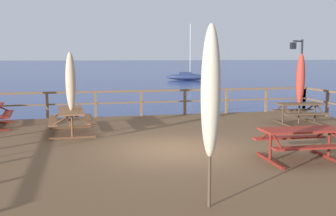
% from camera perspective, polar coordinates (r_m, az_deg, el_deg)
% --- Properties ---
extents(ground_plane, '(600.00, 600.00, 0.00)m').
position_cam_1_polar(ground_plane, '(10.93, 1.08, -10.54)').
color(ground_plane, navy).
extents(wooden_deck, '(15.32, 12.46, 0.90)m').
position_cam_1_polar(wooden_deck, '(10.80, 1.08, -8.28)').
color(wooden_deck, brown).
rests_on(wooden_deck, ground).
extents(railing_waterside_far, '(15.12, 0.10, 1.09)m').
position_cam_1_polar(railing_waterside_far, '(16.46, -3.88, 1.43)').
color(railing_waterside_far, brown).
rests_on(railing_waterside_far, wooden_deck).
extents(picnic_table_mid_right, '(1.69, 1.47, 0.78)m').
position_cam_1_polar(picnic_table_mid_right, '(15.37, 18.39, -0.13)').
color(picnic_table_mid_right, brown).
rests_on(picnic_table_mid_right, wooden_deck).
extents(picnic_table_back_left, '(1.94, 1.46, 0.78)m').
position_cam_1_polar(picnic_table_back_left, '(10.00, 18.54, -4.03)').
color(picnic_table_back_left, maroon).
rests_on(picnic_table_back_left, wooden_deck).
extents(picnic_table_mid_centre, '(1.51, 2.21, 0.78)m').
position_cam_1_polar(picnic_table_mid_centre, '(13.17, -13.80, -1.12)').
color(picnic_table_mid_centre, brown).
rests_on(picnic_table_mid_centre, wooden_deck).
extents(patio_umbrella_short_mid, '(0.32, 0.32, 2.59)m').
position_cam_1_polar(patio_umbrella_short_mid, '(15.33, 18.53, 3.96)').
color(patio_umbrella_short_mid, '#4C3828').
rests_on(patio_umbrella_short_mid, wooden_deck).
extents(patio_umbrella_short_front, '(0.32, 0.32, 3.00)m').
position_cam_1_polar(patio_umbrella_short_front, '(6.38, 6.16, 2.24)').
color(patio_umbrella_short_front, '#4C3828').
rests_on(patio_umbrella_short_front, wooden_deck).
extents(patio_umbrella_tall_back_left, '(0.32, 0.32, 2.62)m').
position_cam_1_polar(patio_umbrella_tall_back_left, '(13.00, -13.84, 3.66)').
color(patio_umbrella_tall_back_left, '#4C3828').
rests_on(patio_umbrella_tall_back_left, wooden_deck).
extents(lamp_post_hooked, '(0.67, 0.31, 3.20)m').
position_cam_1_polar(lamp_post_hooked, '(18.10, 18.23, 5.94)').
color(lamp_post_hooked, black).
rests_on(lamp_post_hooked, wooden_deck).
extents(sailboat_distant, '(6.23, 3.15, 7.72)m').
position_cam_1_polar(sailboat_distant, '(55.80, 2.87, 4.55)').
color(sailboat_distant, navy).
rests_on(sailboat_distant, ground).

